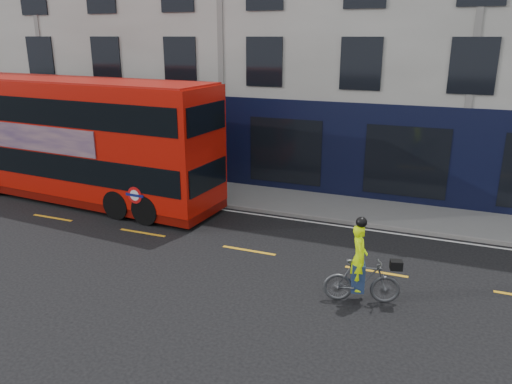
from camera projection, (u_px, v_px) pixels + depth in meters
The scene contains 8 objects.
ground at pixel (116, 249), 15.96m from camera, with size 120.00×120.00×0.00m, color black.
pavement at pixel (209, 191), 21.69m from camera, with size 60.00×3.00×0.12m, color slate.
kerb at pixel (192, 201), 20.36m from camera, with size 60.00×0.12×0.13m, color slate.
building_terrace at pixel (263, 16), 25.17m from camera, with size 50.00×10.07×15.00m.
road_edge_line at pixel (188, 205), 20.12m from camera, with size 58.00×0.10×0.01m, color silver.
lane_dashes at pixel (143, 233), 17.29m from camera, with size 58.00×0.12×0.01m, color gold, non-canonical shape.
bus at pixel (79, 140), 20.12m from camera, with size 12.37×3.62×4.92m.
cyclist at pixel (361, 274), 12.60m from camera, with size 2.01×1.04×2.31m.
Camera 1 is at (9.66, -11.93, 6.53)m, focal length 35.00 mm.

